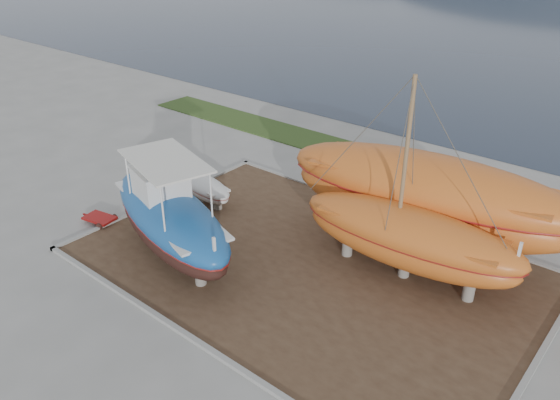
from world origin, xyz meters
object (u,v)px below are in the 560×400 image
Objects in this scene: white_dinghy at (205,190)px; orange_bare_hull at (425,204)px; blue_caique at (169,208)px; orange_sailboat at (415,185)px; red_trailer at (100,220)px.

orange_bare_hull is at bearing 27.55° from white_dinghy.
blue_caique is 10.64m from orange_bare_hull.
white_dinghy is 11.43m from orange_sailboat.
red_trailer is at bearing -161.83° from orange_sailboat.
orange_bare_hull is (10.30, 3.04, 1.45)m from white_dinghy.
white_dinghy is at bearing 137.86° from blue_caique.
orange_sailboat is at bearing 10.96° from red_trailer.
white_dinghy is at bearing 53.99° from red_trailer.
blue_caique is at bearing -5.68° from red_trailer.
orange_sailboat is at bearing -84.03° from orange_bare_hull.
orange_bare_hull reaches higher than white_dinghy.
white_dinghy is 5.21m from red_trailer.
blue_caique is 5.24m from red_trailer.
white_dinghy is at bearing 179.24° from orange_sailboat.
orange_sailboat is 0.72× the size of orange_bare_hull.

